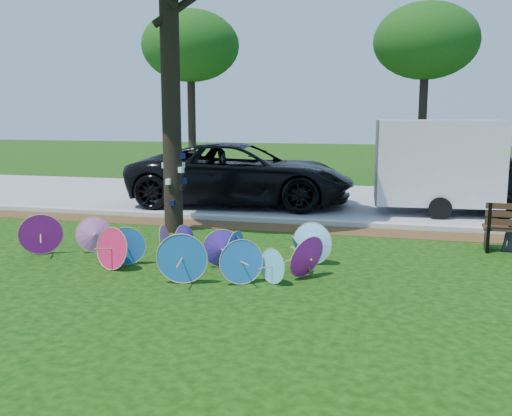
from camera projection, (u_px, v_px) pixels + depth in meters
The scene contains 8 objects.
ground at pixel (199, 277), 9.81m from camera, with size 90.00×90.00×0.00m, color black.
mulch_strip at pixel (262, 227), 14.10m from camera, with size 90.00×1.00×0.01m, color #472D16.
curb at pixel (268, 220), 14.76m from camera, with size 90.00×0.30×0.12m, color #B7B5AD.
street at pixel (298, 199), 18.73m from camera, with size 90.00×8.00×0.01m, color gray.
parasol_pile at pixel (190, 248), 10.31m from camera, with size 6.20×2.28×0.87m.
black_van at pixel (242, 174), 17.43m from camera, with size 3.14×6.81×1.89m, color black.
cargo_trailer at pixel (437, 162), 15.89m from camera, with size 3.29×2.08×2.90m, color silver.
bg_trees at pixel (422, 38), 22.88m from camera, with size 24.31×6.99×7.40m.
Camera 1 is at (3.34, -8.93, 2.76)m, focal length 40.00 mm.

